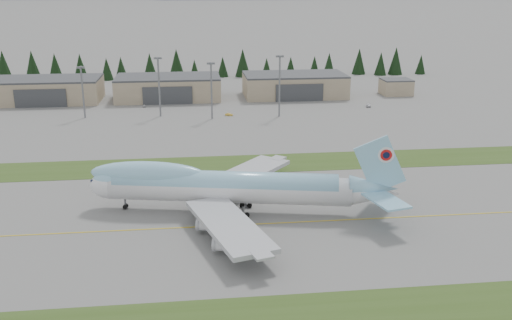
{
  "coord_description": "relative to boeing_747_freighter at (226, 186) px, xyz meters",
  "views": [
    {
      "loc": [
        -4.97,
        -118.0,
        52.25
      ],
      "look_at": [
        11.55,
        23.12,
        8.0
      ],
      "focal_mm": 40.0,
      "sensor_mm": 36.0,
      "label": 1
    }
  ],
  "objects": [
    {
      "name": "conifer_belt",
      "position": [
        -12.22,
        204.24,
        0.74
      ],
      "size": [
        275.98,
        14.99,
        16.61
      ],
      "color": "black",
      "rests_on": "ground"
    },
    {
      "name": "taxiway_line_main",
      "position": [
        -2.7,
        -8.05,
        -6.53
      ],
      "size": [
        400.0,
        0.4,
        0.02
      ],
      "primitive_type": "cube",
      "color": "gold",
      "rests_on": "ground"
    },
    {
      "name": "grass_strip_far",
      "position": [
        -2.7,
        36.95,
        -6.53
      ],
      "size": [
        400.0,
        18.0,
        0.08
      ],
      "primitive_type": "cube",
      "color": "#364F1C",
      "rests_on": "ground"
    },
    {
      "name": "hangar_center",
      "position": [
        -17.7,
        141.85,
        -1.14
      ],
      "size": [
        48.0,
        26.6,
        10.8
      ],
      "color": "gray",
      "rests_on": "ground"
    },
    {
      "name": "hangar_right",
      "position": [
        42.3,
        141.85,
        -1.14
      ],
      "size": [
        48.0,
        26.6,
        10.8
      ],
      "color": "gray",
      "rests_on": "ground"
    },
    {
      "name": "service_vehicle_a",
      "position": [
        -27.96,
        124.21,
        -6.53
      ],
      "size": [
        1.75,
        3.22,
        1.04
      ],
      "primitive_type": "imported",
      "rotation": [
        0.0,
        0.0,
        0.18
      ],
      "color": "silver",
      "rests_on": "ground"
    },
    {
      "name": "service_vehicle_c",
      "position": [
        70.27,
        113.18,
        -6.53
      ],
      "size": [
        3.06,
        4.94,
        1.33
      ],
      "primitive_type": "imported",
      "rotation": [
        0.0,
        0.0,
        -0.28
      ],
      "color": "silver",
      "rests_on": "ground"
    },
    {
      "name": "ground",
      "position": [
        -2.7,
        -8.05,
        -6.53
      ],
      "size": [
        7000.0,
        7000.0,
        0.0
      ],
      "primitive_type": "plane",
      "color": "slate",
      "rests_on": "ground"
    },
    {
      "name": "boeing_747_freighter",
      "position": [
        0.0,
        0.0,
        0.0
      ],
      "size": [
        75.54,
        63.65,
        19.81
      ],
      "rotation": [
        0.0,
        0.0,
        -0.2
      ],
      "color": "white",
      "rests_on": "ground"
    },
    {
      "name": "control_shed",
      "position": [
        92.3,
        139.95,
        -2.73
      ],
      "size": [
        14.0,
        12.0,
        7.6
      ],
      "color": "gray",
      "rests_on": "ground"
    },
    {
      "name": "floodlight_masts",
      "position": [
        -38.29,
        102.21,
        9.51
      ],
      "size": [
        134.02,
        10.87,
        24.77
      ],
      "color": "slate",
      "rests_on": "ground"
    },
    {
      "name": "service_vehicle_b",
      "position": [
        7.92,
        102.87,
        -6.53
      ],
      "size": [
        3.36,
        2.0,
        1.05
      ],
      "primitive_type": "imported",
      "rotation": [
        0.0,
        0.0,
        1.27
      ],
      "color": "gold",
      "rests_on": "ground"
    },
    {
      "name": "hangar_left",
      "position": [
        -72.7,
        141.85,
        -1.14
      ],
      "size": [
        48.0,
        26.6,
        10.8
      ],
      "color": "gray",
      "rests_on": "ground"
    }
  ]
}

